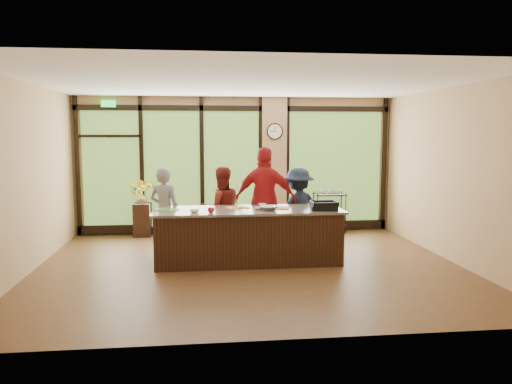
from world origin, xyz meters
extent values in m
plane|color=#4E351B|center=(0.00, 0.00, 0.00)|extent=(7.00, 7.00, 0.00)
plane|color=white|center=(0.00, 0.00, 3.00)|extent=(7.00, 7.00, 0.00)
plane|color=tan|center=(0.00, 3.00, 1.50)|extent=(7.00, 0.00, 7.00)
plane|color=tan|center=(-3.50, 0.00, 1.50)|extent=(0.00, 6.00, 6.00)
plane|color=tan|center=(3.50, 0.00, 1.50)|extent=(0.00, 6.00, 6.00)
cube|color=tan|center=(0.85, 2.94, 1.50)|extent=(0.55, 0.12, 3.00)
cube|color=black|center=(0.00, 2.95, 2.75)|extent=(6.90, 0.08, 0.12)
cube|color=black|center=(0.00, 2.95, 0.12)|extent=(6.90, 0.08, 0.20)
cube|color=#19D83F|center=(-2.70, 2.90, 2.83)|extent=(0.30, 0.04, 0.14)
cube|color=#426322|center=(-2.70, 2.97, 1.45)|extent=(1.20, 0.02, 2.50)
cube|color=#426322|center=(-1.40, 2.97, 1.45)|extent=(1.20, 0.02, 2.50)
cube|color=#426322|center=(-0.10, 2.97, 1.45)|extent=(1.20, 0.02, 2.50)
cube|color=#426322|center=(2.25, 2.97, 1.45)|extent=(2.10, 0.02, 2.50)
cube|color=black|center=(-3.40, 2.95, 1.50)|extent=(0.08, 0.08, 3.00)
cube|color=black|center=(-2.05, 2.95, 1.50)|extent=(0.08, 0.08, 3.00)
cube|color=black|center=(-0.75, 2.95, 1.50)|extent=(0.08, 0.08, 3.00)
cube|color=black|center=(0.55, 2.95, 1.50)|extent=(0.08, 0.08, 3.00)
cube|color=black|center=(1.15, 2.95, 1.50)|extent=(0.08, 0.08, 3.00)
cube|color=black|center=(3.40, 2.95, 1.50)|extent=(0.08, 0.08, 3.00)
cube|color=black|center=(0.00, 0.30, 0.44)|extent=(3.10, 1.00, 0.88)
cube|color=slate|center=(0.00, 0.30, 0.90)|extent=(3.20, 1.10, 0.04)
cylinder|color=black|center=(0.85, 2.87, 2.25)|extent=(0.36, 0.04, 0.36)
cylinder|color=white|center=(0.85, 2.85, 2.25)|extent=(0.31, 0.01, 0.31)
cube|color=black|center=(0.85, 2.85, 2.30)|extent=(0.01, 0.00, 0.11)
cube|color=black|center=(0.80, 2.85, 2.25)|extent=(0.09, 0.00, 0.01)
imported|color=gray|center=(-1.45, 1.07, 0.80)|extent=(0.69, 0.59, 1.60)
imported|color=maroon|center=(-0.42, 1.13, 0.79)|extent=(0.88, 0.75, 1.59)
imported|color=#A3191D|center=(0.40, 1.02, 0.98)|extent=(1.24, 0.81, 1.96)
imported|color=#182235|center=(1.04, 1.11, 0.78)|extent=(1.15, 0.91, 1.56)
cube|color=black|center=(1.26, 0.07, 0.96)|extent=(0.47, 0.38, 0.08)
imported|color=silver|center=(0.33, 0.13, 0.96)|extent=(0.34, 0.34, 0.07)
cube|color=#2F7D2D|center=(-1.36, 0.33, 0.93)|extent=(0.42, 0.37, 0.01)
cube|color=gold|center=(-0.16, 0.48, 0.93)|extent=(0.41, 0.34, 0.01)
cube|color=gold|center=(0.52, 0.38, 0.93)|extent=(0.48, 0.41, 0.01)
imported|color=white|center=(-0.90, 0.04, 0.94)|extent=(0.17, 0.17, 0.05)
imported|color=white|center=(0.18, 0.23, 0.94)|extent=(0.14, 0.14, 0.04)
imported|color=white|center=(0.30, 0.71, 0.94)|extent=(0.16, 0.16, 0.03)
imported|color=red|center=(-0.63, -0.03, 0.96)|extent=(0.13, 0.13, 0.09)
cube|color=black|center=(-2.04, 2.75, 0.36)|extent=(0.38, 0.38, 0.72)
imported|color=#957751|center=(-2.04, 2.75, 0.83)|extent=(0.23, 0.23, 0.24)
cube|color=black|center=(2.07, 2.72, 0.18)|extent=(0.72, 0.43, 0.03)
cube|color=black|center=(2.07, 2.72, 0.85)|extent=(0.72, 0.43, 0.03)
cylinder|color=black|center=(1.75, 2.54, 0.45)|extent=(0.02, 0.02, 0.90)
cylinder|color=black|center=(2.39, 2.54, 0.45)|extent=(0.02, 0.02, 0.90)
cylinder|color=black|center=(1.75, 2.90, 0.45)|extent=(0.02, 0.02, 0.90)
cylinder|color=black|center=(2.39, 2.90, 0.45)|extent=(0.02, 0.02, 0.90)
imported|color=silver|center=(1.85, 2.72, 0.91)|extent=(0.10, 0.10, 0.09)
imported|color=silver|center=(2.00, 2.72, 0.91)|extent=(0.10, 0.10, 0.09)
imported|color=silver|center=(2.15, 2.72, 0.91)|extent=(0.10, 0.10, 0.09)
imported|color=silver|center=(2.29, 2.72, 0.91)|extent=(0.10, 0.10, 0.09)
camera|label=1|loc=(-0.82, -8.05, 2.18)|focal=35.00mm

